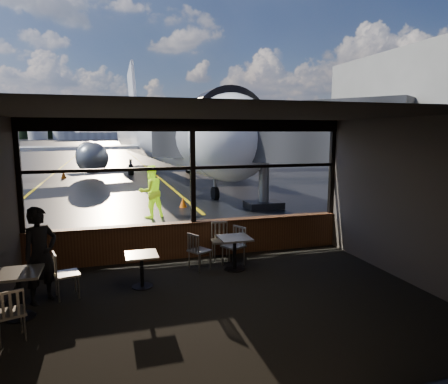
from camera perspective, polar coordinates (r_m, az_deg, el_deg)
name	(u,v)px	position (r m, az deg, el deg)	size (l,w,h in m)	color
ground_plane	(112,143)	(129.81, -15.74, 6.80)	(520.00, 520.00, 0.00)	black
carpet_floor	(228,304)	(7.74, 0.56, -15.65)	(8.00, 6.00, 0.01)	black
ceiling	(228,114)	(7.07, 0.60, 11.12)	(8.00, 6.00, 0.04)	#38332D
wall_right	(411,202)	(9.20, 25.14, -1.24)	(0.04, 6.00, 3.50)	#4A413B
wall_back	(309,265)	(4.52, 12.02, -10.11)	(8.00, 0.04, 3.50)	#4A413B
window_sill	(194,240)	(10.34, -4.37, -6.82)	(8.00, 0.28, 0.90)	#4E2A17
window_header	(192,125)	(9.97, -4.56, 9.47)	(8.00, 0.18, 0.30)	black
mullion_left	(19,177)	(9.98, -27.27, 1.93)	(0.12, 0.12, 2.60)	black
mullion_centre	(193,172)	(10.02, -4.48, 2.88)	(0.12, 0.12, 2.60)	black
mullion_right	(332,168)	(11.51, 15.16, 3.34)	(0.12, 0.12, 2.60)	black
window_transom	(193,168)	(10.01, -4.49, 3.45)	(8.00, 0.10, 0.08)	black
airliner	(162,102)	(30.31, -8.90, 12.64)	(29.53, 35.43, 10.83)	white
jet_bridge	(251,152)	(16.29, 3.90, 5.66)	(8.90, 10.88, 4.75)	#28282A
cafe_table_near	(235,254)	(9.38, 1.51, -8.78)	(0.71, 0.71, 0.78)	#A19B94
cafe_table_mid	(142,271)	(8.55, -11.65, -10.95)	(0.65, 0.65, 0.71)	#A7A39A
cafe_table_left	(19,295)	(7.89, -27.21, -12.98)	(0.75, 0.75, 0.83)	#A5A098
chair_near_e	(233,246)	(9.64, 1.35, -7.78)	(0.52, 0.52, 0.95)	beige
chair_near_w	(200,251)	(9.38, -3.51, -8.42)	(0.49, 0.49, 0.90)	#AFAA9E
chair_near_n	(221,242)	(10.06, -0.46, -7.09)	(0.52, 0.52, 0.95)	#B9B4A7
chair_mid_w	(67,275)	(8.42, -21.56, -10.91)	(0.51, 0.51, 0.93)	#B3AEA2
chair_left_s	(10,314)	(7.15, -28.27, -15.07)	(0.48, 0.48, 0.88)	#ADA89C
passenger	(41,255)	(8.26, -24.74, -8.19)	(0.67, 0.44, 1.83)	black
ground_crew	(151,192)	(15.19, -10.42, 0.07)	(0.96, 0.75, 1.97)	#BFF219
cone_nose	(183,202)	(17.14, -5.87, -1.48)	(0.31, 0.31, 0.43)	#DB4606
cone_wing	(64,175)	(29.97, -21.94, 2.29)	(0.36, 0.36, 0.51)	#EA4907
terminal_annex	(438,137)	(17.21, 28.28, 6.91)	(5.00, 7.00, 6.00)	gray
hangar_mid	(109,128)	(194.77, -16.13, 8.72)	(38.00, 15.00, 10.00)	silver
hangar_right	(236,127)	(197.77, 1.77, 9.33)	(50.00, 20.00, 12.00)	silver
fuel_tank_a	(38,133)	(193.77, -25.07, 7.67)	(8.00, 8.00, 6.00)	silver
fuel_tank_b	(62,133)	(192.59, -22.10, 7.84)	(8.00, 8.00, 6.00)	silver
fuel_tank_c	(86,133)	(191.91, -19.11, 8.00)	(8.00, 8.00, 6.00)	silver
treeline	(108,127)	(219.78, -16.20, 8.92)	(360.00, 3.00, 12.00)	black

